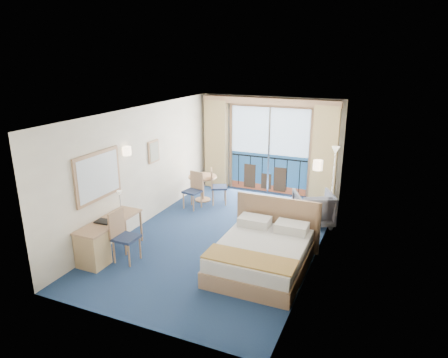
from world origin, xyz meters
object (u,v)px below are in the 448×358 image
nightstand (307,234)px  floor_lamp (335,162)px  desk (96,244)px  bed (262,253)px  round_table (203,182)px  armchair (313,208)px  desk_chair (122,233)px  table_chair_a (216,184)px  table_chair_b (194,188)px

nightstand → floor_lamp: (0.11, 2.41, 0.94)m
desk → bed: bearing=19.3°
desk → round_table: bearing=85.0°
armchair → round_table: size_ratio=1.14×
bed → armchair: size_ratio=2.37×
bed → desk: (-2.93, -1.03, 0.09)m
armchair → floor_lamp: (0.23, 1.23, 0.83)m
nightstand → armchair: size_ratio=0.65×
floor_lamp → desk_chair: (-3.22, -4.35, -0.66)m
nightstand → table_chair_a: bearing=150.9°
nightstand → floor_lamp: bearing=87.3°
desk → table_chair_a: (0.76, 3.74, 0.14)m
armchair → desk_chair: (-2.99, -3.12, 0.17)m
bed → table_chair_a: (-2.16, 2.71, 0.23)m
round_table → desk_chair: bearing=-89.1°
round_table → table_chair_b: 0.54m
bed → table_chair_b: bearing=138.6°
desk_chair → table_chair_a: 3.48m
table_chair_b → bed: bearing=-30.2°
desk_chair → table_chair_b: (-0.02, 3.00, -0.04)m
desk → floor_lamp: bearing=52.0°
armchair → round_table: 3.08m
desk → desk_chair: (0.39, 0.28, 0.17)m
floor_lamp → table_chair_b: size_ratio=1.73×
armchair → desk: (-3.38, -3.41, -0.00)m
nightstand → floor_lamp: size_ratio=0.35×
nightstand → table_chair_a: (-2.74, 1.52, 0.25)m
nightstand → bed: bearing=-115.7°
desk → round_table: size_ratio=1.99×
desk_chair → bed: bearing=-72.8°
desk_chair → table_chair_b: desk_chair is taller
bed → table_chair_a: bearing=128.5°
armchair → table_chair_a: (-2.62, 0.34, 0.14)m
nightstand → armchair: 1.20m
armchair → table_chair_b: table_chair_b is taller
desk_chair → armchair: bearing=-42.9°
round_table → desk: bearing=-95.0°
bed → floor_lamp: size_ratio=1.27×
nightstand → table_chair_b: (-3.14, 1.07, 0.25)m
floor_lamp → round_table: 3.45m
armchair → desk_chair: desk_chair is taller
armchair → table_chair_a: bearing=-33.2°
round_table → floor_lamp: bearing=13.8°
floor_lamp → table_chair_b: bearing=-157.5°
floor_lamp → round_table: (-3.28, -0.80, -0.70)m
table_chair_a → nightstand: bearing=-145.3°
floor_lamp → table_chair_a: floor_lamp is taller
desk → table_chair_a: bearing=78.5°
desk_chair → table_chair_a: bearing=-5.3°
bed → table_chair_a: bed is taller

